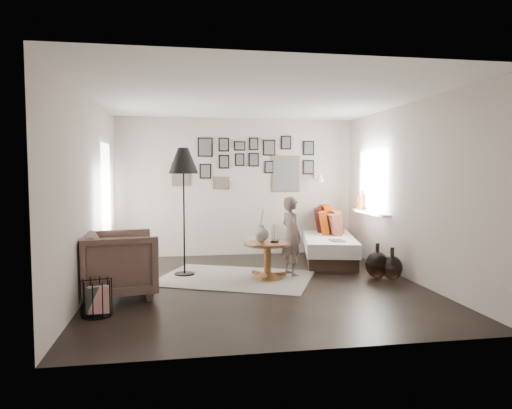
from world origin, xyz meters
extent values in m
plane|color=black|center=(0.00, 0.00, 0.00)|extent=(4.80, 4.80, 0.00)
plane|color=#B0A49A|center=(0.00, 2.40, 1.30)|extent=(4.50, 0.00, 4.50)
plane|color=#B0A49A|center=(0.00, -2.40, 1.30)|extent=(4.50, 0.00, 4.50)
plane|color=#B0A49A|center=(-2.25, 0.00, 1.30)|extent=(0.00, 4.80, 4.80)
plane|color=#B0A49A|center=(2.25, 0.00, 1.30)|extent=(0.00, 4.80, 4.80)
plane|color=white|center=(0.00, 0.00, 2.60)|extent=(4.80, 4.80, 0.00)
plane|color=white|center=(-2.23, 1.20, 1.05)|extent=(0.00, 2.14, 2.14)
plane|color=white|center=(-2.23, 1.20, 1.05)|extent=(0.00, 1.88, 1.88)
plane|color=white|center=(-2.23, 1.20, 1.05)|extent=(0.00, 1.93, 1.93)
plane|color=white|center=(2.23, 1.20, 1.45)|extent=(0.00, 1.30, 1.30)
plane|color=white|center=(2.23, 1.20, 1.45)|extent=(0.00, 1.14, 1.14)
cube|color=white|center=(2.17, 1.20, 0.88)|extent=(0.15, 1.32, 0.04)
cylinder|color=#8C4C14|center=(2.17, 1.55, 1.04)|extent=(0.10, 0.10, 0.28)
cylinder|color=#8C4C14|center=(2.17, 1.72, 1.01)|extent=(0.08, 0.08, 0.22)
cube|color=brown|center=(-1.05, 2.38, 1.55)|extent=(0.35, 0.03, 0.45)
cube|color=black|center=(-1.05, 2.37, 1.55)|extent=(0.30, 0.01, 0.40)
cube|color=black|center=(-0.60, 2.38, 2.05)|extent=(0.28, 0.03, 0.36)
cube|color=black|center=(-0.60, 2.37, 2.05)|extent=(0.23, 0.01, 0.31)
cube|color=black|center=(-0.60, 2.38, 1.60)|extent=(0.22, 0.03, 0.28)
cube|color=black|center=(-0.60, 2.37, 1.60)|extent=(0.17, 0.01, 0.23)
cube|color=black|center=(-0.25, 2.38, 2.10)|extent=(0.20, 0.03, 0.26)
cube|color=black|center=(-0.25, 2.37, 2.10)|extent=(0.15, 0.01, 0.21)
cube|color=black|center=(-0.25, 2.38, 1.78)|extent=(0.20, 0.03, 0.26)
cube|color=black|center=(-0.25, 2.37, 1.78)|extent=(0.15, 0.01, 0.21)
cube|color=black|center=(0.05, 2.38, 2.08)|extent=(0.22, 0.03, 0.18)
cube|color=black|center=(0.05, 2.37, 2.08)|extent=(0.17, 0.01, 0.13)
cube|color=black|center=(0.05, 2.38, 1.82)|extent=(0.18, 0.03, 0.24)
cube|color=black|center=(0.05, 2.37, 1.82)|extent=(0.13, 0.01, 0.19)
cube|color=black|center=(0.32, 2.38, 2.12)|extent=(0.18, 0.03, 0.24)
cube|color=black|center=(0.32, 2.37, 2.12)|extent=(0.13, 0.01, 0.19)
cube|color=black|center=(0.32, 2.38, 1.82)|extent=(0.20, 0.03, 0.26)
cube|color=black|center=(0.32, 2.37, 1.82)|extent=(0.15, 0.01, 0.21)
cube|color=black|center=(0.62, 2.38, 2.05)|extent=(0.24, 0.03, 0.30)
cube|color=black|center=(0.62, 2.37, 2.05)|extent=(0.19, 0.01, 0.25)
cube|color=black|center=(0.62, 2.38, 1.68)|extent=(0.18, 0.03, 0.24)
cube|color=black|center=(0.62, 2.37, 1.68)|extent=(0.13, 0.01, 0.19)
cube|color=brown|center=(0.95, 2.38, 1.55)|extent=(0.55, 0.03, 0.70)
cube|color=black|center=(0.95, 2.37, 1.55)|extent=(0.50, 0.01, 0.65)
cube|color=black|center=(0.95, 2.38, 2.15)|extent=(0.20, 0.03, 0.26)
cube|color=black|center=(0.95, 2.37, 2.15)|extent=(0.15, 0.01, 0.21)
cube|color=black|center=(1.40, 2.38, 2.05)|extent=(0.22, 0.03, 0.28)
cube|color=black|center=(1.40, 2.37, 2.05)|extent=(0.17, 0.01, 0.23)
cube|color=black|center=(1.40, 2.38, 1.68)|extent=(0.22, 0.03, 0.28)
cube|color=black|center=(1.40, 2.37, 1.68)|extent=(0.17, 0.01, 0.23)
cube|color=brown|center=(-0.30, 2.38, 1.38)|extent=(0.30, 0.03, 0.24)
cube|color=black|center=(-0.30, 2.37, 1.38)|extent=(0.25, 0.01, 0.19)
cube|color=white|center=(1.55, 2.37, 1.50)|extent=(0.06, 0.04, 0.10)
cylinder|color=white|center=(1.55, 2.25, 1.52)|extent=(0.02, 0.24, 0.02)
cone|color=white|center=(1.55, 2.12, 1.46)|extent=(0.18, 0.18, 0.14)
cube|color=beige|center=(-0.28, 0.43, 0.01)|extent=(2.63, 2.29, 0.01)
cone|color=brown|center=(0.19, 0.34, 0.05)|extent=(0.52, 0.52, 0.10)
cylinder|color=brown|center=(0.19, 0.34, 0.28)|extent=(0.11, 0.11, 0.40)
cylinder|color=brown|center=(0.19, 0.34, 0.53)|extent=(0.70, 0.70, 0.04)
ellipsoid|color=black|center=(0.11, 0.36, 0.66)|extent=(0.20, 0.20, 0.22)
cylinder|color=black|center=(0.11, 0.36, 0.79)|extent=(0.06, 0.06, 0.04)
cylinder|color=black|center=(0.30, 0.34, 0.56)|extent=(0.12, 0.12, 0.02)
cube|color=black|center=(1.54, 1.50, 0.11)|extent=(1.20, 2.01, 0.22)
cube|color=silver|center=(1.54, 1.50, 0.33)|extent=(1.28, 2.08, 0.24)
cube|color=#B63D0A|center=(1.56, 2.27, 0.69)|extent=(0.28, 0.57, 0.55)
cube|color=black|center=(1.42, 2.17, 0.66)|extent=(0.37, 0.54, 0.49)
cube|color=maroon|center=(1.68, 2.01, 0.65)|extent=(0.25, 0.49, 0.47)
cube|color=#B63D0A|center=(1.48, 1.87, 0.64)|extent=(0.34, 0.50, 0.45)
cube|color=maroon|center=(1.64, 1.69, 0.62)|extent=(0.22, 0.42, 0.41)
cube|color=black|center=(1.49, 0.95, 0.45)|extent=(0.23, 0.31, 0.02)
imported|color=brown|center=(-1.85, -0.29, 0.42)|extent=(1.06, 1.04, 0.84)
cube|color=white|center=(-1.82, -0.24, 0.48)|extent=(0.43, 0.44, 0.17)
cylinder|color=black|center=(-1.02, 0.78, 0.02)|extent=(0.30, 0.30, 0.03)
cylinder|color=black|center=(-1.02, 0.78, 0.87)|extent=(0.03, 0.03, 1.74)
cone|color=black|center=(-1.02, 0.78, 1.76)|extent=(0.46, 0.46, 0.39)
cube|color=black|center=(-2.00, -1.06, 0.18)|extent=(0.24, 0.20, 0.31)
cube|color=white|center=(-1.97, -1.08, 0.18)|extent=(0.23, 0.10, 0.31)
ellipsoid|color=black|center=(1.82, 0.11, 0.20)|extent=(0.35, 0.35, 0.40)
cylinder|color=black|center=(1.82, 0.11, 0.47)|extent=(0.06, 0.06, 0.12)
ellipsoid|color=black|center=(2.00, -0.01, 0.18)|extent=(0.31, 0.31, 0.36)
cylinder|color=black|center=(2.00, -0.01, 0.42)|extent=(0.06, 0.06, 0.12)
imported|color=#665450|center=(0.60, 0.51, 0.61)|extent=(0.41, 0.51, 1.22)
camera|label=1|loc=(-1.07, -6.23, 1.59)|focal=32.00mm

